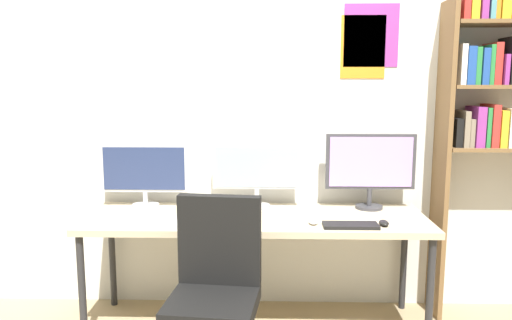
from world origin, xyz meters
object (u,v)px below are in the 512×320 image
Objects in this scene: monitor_center at (257,171)px; monitor_right at (370,166)px; desk at (256,224)px; keyboard_left at (160,224)px; bookshelf at (498,101)px; mouse_left_side at (384,223)px; monitor_left at (145,172)px; mouse_right_side at (313,221)px; office_chair at (215,313)px; keyboard_right at (351,225)px.

monitor_center is 1.00× the size of monitor_right.
keyboard_left is (-0.56, -0.23, 0.06)m from desk.
bookshelf reaches higher than mouse_left_side.
bookshelf is 2.36m from monitor_left.
monitor_left is at bearing 160.72° from mouse_right_side.
mouse_left_side is at bearing -3.21° from mouse_right_side.
desk is at bearing -171.66° from bookshelf.
mouse_left_side is at bearing -14.42° from desk.
mouse_right_side is (0.35, -0.17, 0.07)m from desk.
monitor_right is 0.49m from mouse_left_side.
mouse_right_side is (-0.40, -0.38, -0.27)m from monitor_right.
monitor_right reaches higher than office_chair.
monitor_right reaches higher than mouse_right_side.
keyboard_right is at bearing -155.41° from bookshelf.
office_chair is 1.18m from monitor_left.
monitor_right is (1.50, 0.00, 0.05)m from monitor_left.
mouse_left_side reaches higher than keyboard_right.
bookshelf is 2.23m from office_chair.
bookshelf is 1.31m from keyboard_right.
monitor_right is at bearing 43.55° from mouse_right_side.
mouse_left_side is (0.76, -0.41, -0.23)m from monitor_center.
monitor_right is 1.57× the size of keyboard_left.
keyboard_left is 1.12m from keyboard_right.
monitor_left is at bearing 164.23° from desk.
desk is 0.79m from mouse_left_side.
bookshelf is 1.15m from mouse_left_side.
keyboard_right is at bearing 29.07° from office_chair.
keyboard_left is at bearing -66.54° from monitor_left.
mouse_right_side is at bearing 164.81° from keyboard_right.
monitor_right reaches higher than monitor_center.
desk is 0.96× the size of bookshelf.
keyboard_left is 3.91× the size of mouse_right_side.
desk is at bearing -15.77° from monitor_left.
monitor_center is (0.19, 0.86, 0.59)m from office_chair.
bookshelf reaches higher than monitor_right.
keyboard_right is 0.22m from mouse_right_side.
mouse_right_side is (0.54, 0.48, 0.35)m from office_chair.
monitor_left is 0.75m from monitor_center.
office_chair is at bearing -154.58° from mouse_left_side.
office_chair is 1.69× the size of monitor_center.
desk is at bearing 157.67° from keyboard_right.
desk is at bearing 165.58° from mouse_left_side.
mouse_right_side is (-1.22, -0.40, -0.70)m from bookshelf.
monitor_right is 1.41m from keyboard_left.
monitor_center is at bearing 90.00° from desk.
bookshelf is 3.79× the size of monitor_right.
office_chair is at bearing -153.45° from bookshelf.
office_chair is at bearing -150.93° from keyboard_right.
monitor_left is 1.40m from keyboard_right.
monitor_left is at bearing -180.00° from monitor_right.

